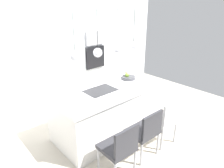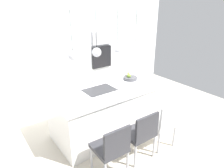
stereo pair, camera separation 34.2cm
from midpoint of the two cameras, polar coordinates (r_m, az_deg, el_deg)
The scene contains 15 objects.
floor at distance 4.20m, azimuth -3.44°, elevation -12.86°, with size 6.60×6.60×0.00m, color beige.
back_wall at distance 4.98m, azimuth -15.87°, elevation 8.43°, with size 6.00×0.10×2.60m, color white.
kitchen_island at distance 3.95m, azimuth -3.59°, elevation -7.30°, with size 2.09×1.03×0.93m.
sink_basin at distance 3.65m, azimuth -5.90°, elevation -1.91°, with size 0.56×0.40×0.02m, color #2D2D30.
faucet at distance 3.76m, azimuth -7.92°, elevation 1.13°, with size 0.02×0.17×0.22m.
fruit_bowl at distance 4.16m, azimuth 2.13°, elevation 1.93°, with size 0.28×0.28×0.15m.
microwave at distance 5.34m, azimuth -6.78°, elevation 12.58°, with size 0.54×0.08×0.34m, color #9E9EA3.
oven at distance 5.44m, azimuth -6.55°, elevation 7.38°, with size 0.56×0.08×0.56m, color black.
chair_near at distance 3.03m, azimuth -1.24°, elevation -17.18°, with size 0.46×0.45×0.84m.
chair_middle at distance 3.35m, azimuth 6.31°, elevation -12.83°, with size 0.47×0.42×0.85m.
chair_far at distance 3.69m, azimuth 11.78°, elevation -9.65°, with size 0.46×0.46×0.86m.
pendant_light_left at distance 3.19m, azimuth -13.26°, elevation 7.34°, with size 0.15×0.15×0.75m.
pendant_light_center_left at distance 3.41m, azimuth -6.91°, elevation 8.68°, with size 0.15×0.15×0.75m.
pendant_light_center_right at distance 3.67m, azimuth -1.35°, elevation 9.76°, with size 0.15×0.15×0.75m.
pendant_light_right at distance 3.96m, azimuth 3.47°, elevation 10.61°, with size 0.15×0.15×0.75m.
Camera 1 is at (-2.25, -2.62, 2.39)m, focal length 32.87 mm.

